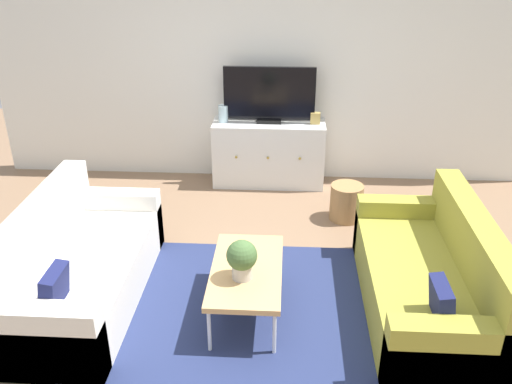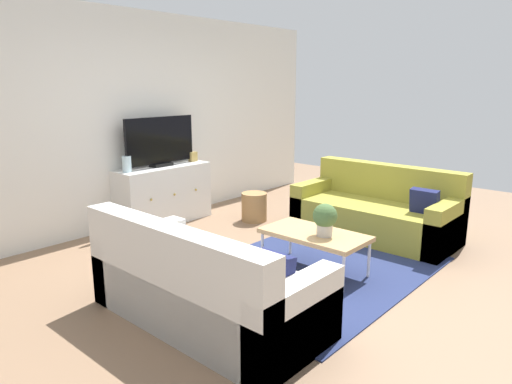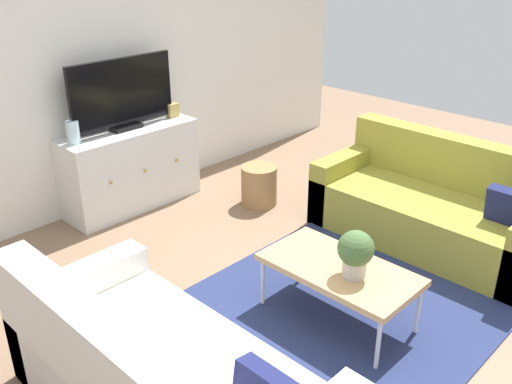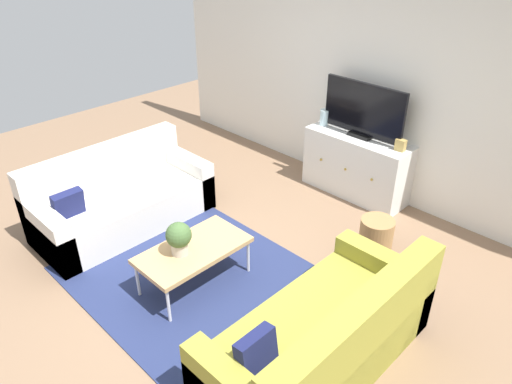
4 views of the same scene
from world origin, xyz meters
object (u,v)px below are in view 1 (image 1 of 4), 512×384
flat_screen_tv (269,95)px  tv_console (269,153)px  glass_vase (223,114)px  couch_left_side (73,270)px  coffee_table (247,272)px  couch_right_side (435,283)px  mantel_clock (315,118)px  wicker_basket (346,202)px  potted_plant (242,258)px

flat_screen_tv → tv_console: bearing=-90.0°
tv_console → glass_vase: 0.71m
couch_left_side → coffee_table: bearing=-3.2°
couch_left_side → couch_right_side: bearing=0.0°
mantel_clock → wicker_basket: (0.32, -0.85, -0.63)m
coffee_table → mantel_clock: bearing=76.3°
tv_console → glass_vase: (-0.53, 0.00, 0.48)m
couch_right_side → mantel_clock: size_ratio=14.50×
potted_plant → glass_vase: glass_vase is taller
couch_left_side → glass_vase: size_ratio=9.72×
couch_left_side → couch_right_side: same height
coffee_table → couch_right_side: bearing=3.1°
tv_console → mantel_clock: 0.69m
coffee_table → potted_plant: bearing=-100.5°
flat_screen_tv → mantel_clock: bearing=-2.2°
wicker_basket → mantel_clock: bearing=110.7°
coffee_table → couch_left_side: bearing=176.8°
couch_right_side → tv_console: couch_right_side is taller
flat_screen_tv → wicker_basket: flat_screen_tv is taller
couch_right_side → glass_vase: bearing=128.9°
flat_screen_tv → mantel_clock: flat_screen_tv is taller
couch_right_side → mantel_clock: (-0.86, 2.37, 0.54)m
couch_left_side → wicker_basket: 2.79m
tv_console → wicker_basket: tv_console is taller
couch_left_side → mantel_clock: size_ratio=14.50×
couch_left_side → flat_screen_tv: flat_screen_tv is taller
potted_plant → mantel_clock: (0.62, 2.58, 0.24)m
mantel_clock → wicker_basket: size_ratio=0.34×
wicker_basket → tv_console: bearing=134.9°
couch_left_side → couch_right_side: size_ratio=1.00×
couch_left_side → wicker_basket: bearing=33.2°
couch_left_side → wicker_basket: (2.33, 1.53, -0.09)m
coffee_table → wicker_basket: 1.86m
coffee_table → mantel_clock: size_ratio=7.80×
mantel_clock → couch_right_side: bearing=-70.0°
couch_left_side → mantel_clock: mantel_clock is taller
potted_plant → flat_screen_tv: (0.10, 2.60, 0.49)m
couch_right_side → wicker_basket: size_ratio=4.93×
potted_plant → coffee_table: bearing=79.5°
potted_plant → flat_screen_tv: flat_screen_tv is taller
couch_left_side → mantel_clock: bearing=49.7°
couch_left_side → flat_screen_tv: 2.93m
couch_right_side → glass_vase: glass_vase is taller
coffee_table → wicker_basket: size_ratio=2.65×
couch_left_side → couch_right_side: (2.88, 0.00, 0.00)m
glass_vase → mantel_clock: bearing=0.0°
couch_left_side → tv_console: couch_left_side is taller
mantel_clock → couch_left_side: bearing=-130.3°
wicker_basket → couch_right_side: bearing=-70.3°
couch_right_side → wicker_basket: bearing=109.7°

